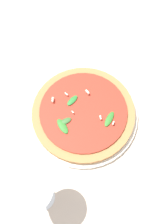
{
  "coord_description": "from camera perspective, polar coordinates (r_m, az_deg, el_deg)",
  "views": [
    {
      "loc": [
        -0.19,
        -0.18,
        0.68
      ],
      "look_at": [
        0.04,
        -0.0,
        0.03
      ],
      "focal_mm": 42.0,
      "sensor_mm": 36.0,
      "label": 1
    }
  ],
  "objects": [
    {
      "name": "pizza_arugula_main",
      "position": [
        0.72,
        -0.01,
        -0.42
      ],
      "size": [
        0.3,
        0.3,
        0.05
      ],
      "color": "silver",
      "rests_on": "ground_plane"
    },
    {
      "name": "ground_plane",
      "position": [
        0.73,
        -1.92,
        -2.97
      ],
      "size": [
        6.0,
        6.0,
        0.0
      ],
      "primitive_type": "plane",
      "color": "beige"
    },
    {
      "name": "wine_glass",
      "position": [
        0.57,
        -11.09,
        -16.57
      ],
      "size": [
        0.1,
        0.1,
        0.17
      ],
      "color": "white",
      "rests_on": "ground_plane"
    }
  ]
}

